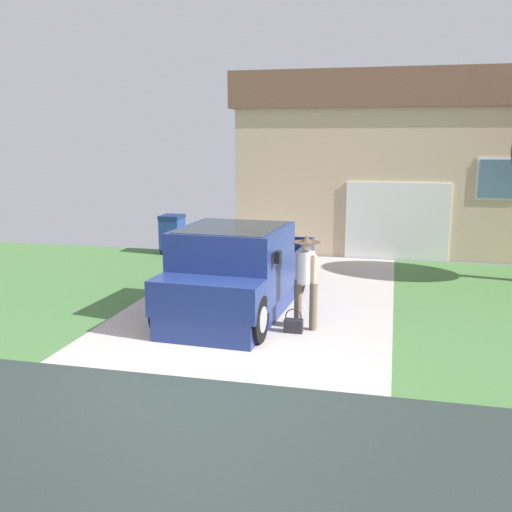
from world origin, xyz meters
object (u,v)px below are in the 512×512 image
object	(u,v)px
handbag	(293,325)
house_with_garage	(393,161)
pickup_truck	(237,273)
person_with_hat	(306,275)
wheeled_trash_bin	(172,233)

from	to	relation	value
handbag	house_with_garage	bearing A→B (deg)	81.21
pickup_truck	house_with_garage	distance (m)	9.39
person_with_hat	handbag	world-z (taller)	person_with_hat
pickup_truck	person_with_hat	distance (m)	1.58
person_with_hat	wheeled_trash_bin	bearing A→B (deg)	-19.16
pickup_truck	wheeled_trash_bin	size ratio (longest dim) A/B	4.56
wheeled_trash_bin	person_with_hat	bearing A→B (deg)	-50.88
person_with_hat	house_with_garage	bearing A→B (deg)	-66.40
person_with_hat	handbag	bearing A→B (deg)	94.01
house_with_garage	pickup_truck	bearing A→B (deg)	-107.53
person_with_hat	wheeled_trash_bin	size ratio (longest dim) A/B	1.48
pickup_truck	person_with_hat	world-z (taller)	pickup_truck
pickup_truck	house_with_garage	xyz separation A→B (m)	(2.77, 8.78, 1.83)
person_with_hat	house_with_garage	xyz separation A→B (m)	(1.34, 9.42, 1.64)
pickup_truck	wheeled_trash_bin	distance (m)	6.27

